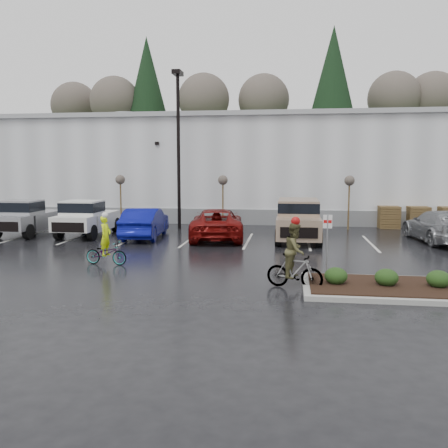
# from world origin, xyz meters

# --- Properties ---
(ground) EXTENTS (120.00, 120.00, 0.00)m
(ground) POSITION_xyz_m (0.00, 0.00, 0.00)
(ground) COLOR black
(ground) RESTS_ON ground
(warehouse) EXTENTS (60.50, 15.50, 7.20)m
(warehouse) POSITION_xyz_m (0.00, 21.99, 3.65)
(warehouse) COLOR silver
(warehouse) RESTS_ON ground
(wooded_ridge) EXTENTS (80.00, 25.00, 6.00)m
(wooded_ridge) POSITION_xyz_m (0.00, 45.00, 3.00)
(wooded_ridge) COLOR #23411B
(wooded_ridge) RESTS_ON ground
(lamppost) EXTENTS (0.50, 1.00, 9.22)m
(lamppost) POSITION_xyz_m (-4.00, 12.00, 5.69)
(lamppost) COLOR black
(lamppost) RESTS_ON ground
(sapling_west) EXTENTS (0.60, 0.60, 3.20)m
(sapling_west) POSITION_xyz_m (-8.00, 13.00, 2.73)
(sapling_west) COLOR #48331C
(sapling_west) RESTS_ON ground
(sapling_mid) EXTENTS (0.60, 0.60, 3.20)m
(sapling_mid) POSITION_xyz_m (-1.50, 13.00, 2.73)
(sapling_mid) COLOR #48331C
(sapling_mid) RESTS_ON ground
(sapling_east) EXTENTS (0.60, 0.60, 3.20)m
(sapling_east) POSITION_xyz_m (6.00, 13.00, 2.73)
(sapling_east) COLOR #48331C
(sapling_east) RESTS_ON ground
(pallet_stack_a) EXTENTS (1.20, 1.20, 1.35)m
(pallet_stack_a) POSITION_xyz_m (8.50, 14.00, 0.68)
(pallet_stack_a) COLOR #48331C
(pallet_stack_a) RESTS_ON ground
(pallet_stack_b) EXTENTS (1.20, 1.20, 1.35)m
(pallet_stack_b) POSITION_xyz_m (10.20, 14.00, 0.68)
(pallet_stack_b) COLOR #48331C
(pallet_stack_b) RESTS_ON ground
(curb_island) EXTENTS (8.00, 3.00, 0.15)m
(curb_island) POSITION_xyz_m (7.00, -1.00, 0.07)
(curb_island) COLOR gray
(curb_island) RESTS_ON ground
(mulch_bed) EXTENTS (7.60, 2.60, 0.04)m
(mulch_bed) POSITION_xyz_m (7.00, -1.00, 0.17)
(mulch_bed) COLOR black
(mulch_bed) RESTS_ON curb_island
(shrub_a) EXTENTS (0.70, 0.70, 0.52)m
(shrub_a) POSITION_xyz_m (4.00, -1.00, 0.41)
(shrub_a) COLOR #1A3813
(shrub_a) RESTS_ON curb_island
(shrub_b) EXTENTS (0.70, 0.70, 0.52)m
(shrub_b) POSITION_xyz_m (5.50, -1.00, 0.41)
(shrub_b) COLOR #1A3813
(shrub_b) RESTS_ON curb_island
(shrub_c) EXTENTS (0.70, 0.70, 0.52)m
(shrub_c) POSITION_xyz_m (7.00, -1.00, 0.41)
(shrub_c) COLOR #1A3813
(shrub_c) RESTS_ON curb_island
(fire_lane_sign) EXTENTS (0.30, 0.05, 2.20)m
(fire_lane_sign) POSITION_xyz_m (3.80, 0.20, 1.41)
(fire_lane_sign) COLOR gray
(fire_lane_sign) RESTS_ON ground
(pickup_silver) EXTENTS (2.10, 5.20, 1.96)m
(pickup_silver) POSITION_xyz_m (-11.63, 8.67, 0.98)
(pickup_silver) COLOR #97999E
(pickup_silver) RESTS_ON ground
(pickup_white) EXTENTS (2.10, 5.20, 1.96)m
(pickup_white) POSITION_xyz_m (-8.27, 8.85, 0.98)
(pickup_white) COLOR silver
(pickup_white) RESTS_ON ground
(car_blue) EXTENTS (2.07, 4.94, 1.59)m
(car_blue) POSITION_xyz_m (-4.96, 8.29, 0.79)
(car_blue) COLOR #0C1185
(car_blue) RESTS_ON ground
(car_red) EXTENTS (3.30, 5.91, 1.56)m
(car_red) POSITION_xyz_m (-1.17, 8.50, 0.78)
(car_red) COLOR maroon
(car_red) RESTS_ON ground
(suv_tan) EXTENTS (2.20, 5.10, 2.06)m
(suv_tan) POSITION_xyz_m (2.99, 8.47, 1.03)
(suv_tan) COLOR gray
(suv_tan) RESTS_ON ground
(car_far_silver) EXTENTS (2.76, 5.67, 1.59)m
(car_far_silver) POSITION_xyz_m (9.93, 8.92, 0.79)
(car_far_silver) COLOR #929498
(car_far_silver) RESTS_ON ground
(cyclist_hivis) EXTENTS (1.72, 0.74, 2.02)m
(cyclist_hivis) POSITION_xyz_m (-4.39, 1.50, 0.64)
(cyclist_hivis) COLOR #3F3F44
(cyclist_hivis) RESTS_ON ground
(cyclist_olive) EXTENTS (1.79, 0.98, 2.24)m
(cyclist_olive) POSITION_xyz_m (2.74, -1.09, 0.82)
(cyclist_olive) COLOR #3F3F44
(cyclist_olive) RESTS_ON ground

